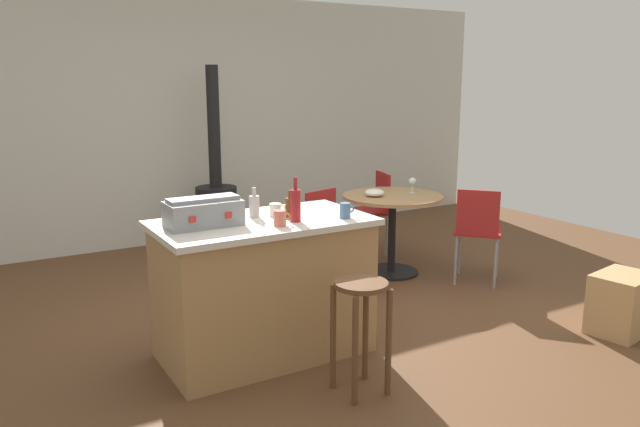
% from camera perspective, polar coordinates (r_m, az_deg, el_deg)
% --- Properties ---
extents(ground_plane, '(8.80, 8.80, 0.00)m').
position_cam_1_polar(ground_plane, '(4.70, 0.96, -10.27)').
color(ground_plane, brown).
extents(back_wall, '(8.00, 0.10, 2.70)m').
position_cam_1_polar(back_wall, '(7.10, -12.01, 8.39)').
color(back_wall, beige).
rests_on(back_wall, ground_plane).
extents(kitchen_island, '(1.39, 0.76, 0.92)m').
position_cam_1_polar(kitchen_island, '(4.11, -5.17, -6.82)').
color(kitchen_island, '#A37A4C').
rests_on(kitchen_island, ground_plane).
extents(wooden_stool, '(0.31, 0.31, 0.68)m').
position_cam_1_polar(wooden_stool, '(3.61, 3.79, -9.27)').
color(wooden_stool, brown).
rests_on(wooden_stool, ground_plane).
extents(dining_table, '(0.92, 0.92, 0.75)m').
position_cam_1_polar(dining_table, '(5.79, 6.69, -0.05)').
color(dining_table, black).
rests_on(dining_table, ground_plane).
extents(folding_chair_near, '(0.49, 0.49, 0.87)m').
position_cam_1_polar(folding_chair_near, '(5.27, 1.01, -1.79)').
color(folding_chair_near, maroon).
rests_on(folding_chair_near, ground_plane).
extents(folding_chair_far, '(0.56, 0.56, 0.87)m').
position_cam_1_polar(folding_chair_far, '(5.64, 14.35, -1.25)').
color(folding_chair_far, maroon).
rests_on(folding_chair_far, ground_plane).
extents(folding_chair_left, '(0.49, 0.49, 0.85)m').
position_cam_1_polar(folding_chair_left, '(6.48, 4.80, 0.65)').
color(folding_chair_left, maroon).
rests_on(folding_chair_left, ground_plane).
extents(wood_stove, '(0.44, 0.45, 1.94)m').
position_cam_1_polar(wood_stove, '(6.73, -9.50, 0.83)').
color(wood_stove, black).
rests_on(wood_stove, ground_plane).
extents(toolbox, '(0.45, 0.25, 0.18)m').
position_cam_1_polar(toolbox, '(3.85, -10.69, 0.11)').
color(toolbox, gray).
rests_on(toolbox, kitchen_island).
extents(bottle_0, '(0.06, 0.06, 0.28)m').
position_cam_1_polar(bottle_0, '(3.90, -2.26, 0.83)').
color(bottle_0, maroon).
rests_on(bottle_0, kitchen_island).
extents(bottle_1, '(0.07, 0.07, 0.18)m').
position_cam_1_polar(bottle_1, '(4.01, -2.76, 0.56)').
color(bottle_1, '#603314').
rests_on(bottle_1, kitchen_island).
extents(bottle_2, '(0.07, 0.07, 0.20)m').
position_cam_1_polar(bottle_2, '(4.05, -6.07, 0.71)').
color(bottle_2, '#B7B2AD').
rests_on(bottle_2, kitchen_island).
extents(cup_0, '(0.11, 0.07, 0.10)m').
position_cam_1_polar(cup_0, '(4.01, 2.35, 0.28)').
color(cup_0, '#4C7099').
rests_on(cup_0, kitchen_island).
extents(cup_1, '(0.11, 0.08, 0.10)m').
position_cam_1_polar(cup_1, '(3.80, -3.69, -0.42)').
color(cup_1, '#DB6651').
rests_on(cup_1, kitchen_island).
extents(cup_2, '(0.12, 0.08, 0.08)m').
position_cam_1_polar(cup_2, '(4.08, -4.10, 0.35)').
color(cup_2, white).
rests_on(cup_2, kitchen_island).
extents(wine_glass, '(0.07, 0.07, 0.14)m').
position_cam_1_polar(wine_glass, '(5.88, 8.52, 2.92)').
color(wine_glass, silver).
rests_on(wine_glass, dining_table).
extents(serving_bowl, '(0.18, 0.18, 0.07)m').
position_cam_1_polar(serving_bowl, '(5.67, 5.04, 1.93)').
color(serving_bowl, white).
rests_on(serving_bowl, dining_table).
extents(cardboard_box, '(0.49, 0.41, 0.44)m').
position_cam_1_polar(cardboard_box, '(5.00, 26.01, -7.46)').
color(cardboard_box, tan).
rests_on(cardboard_box, ground_plane).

